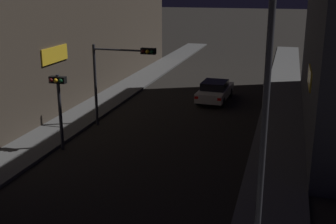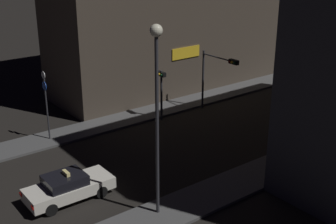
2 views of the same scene
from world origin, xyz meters
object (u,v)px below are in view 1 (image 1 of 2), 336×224
object	(u,v)px
far_car	(215,91)
traffic_light_overhead	(119,68)
traffic_light_left_kerb	(59,97)
street_lamp_near_block	(269,50)

from	to	relation	value
far_car	traffic_light_overhead	xyz separation A→B (m)	(-4.18, -6.96, 2.63)
traffic_light_overhead	traffic_light_left_kerb	distance (m)	4.29
street_lamp_near_block	traffic_light_left_kerb	bearing A→B (deg)	142.44
far_car	traffic_light_overhead	bearing A→B (deg)	-120.98
far_car	street_lamp_near_block	distance (m)	19.80
traffic_light_overhead	street_lamp_near_block	bearing A→B (deg)	-53.93
street_lamp_near_block	traffic_light_overhead	bearing A→B (deg)	126.07
far_car	street_lamp_near_block	xyz separation A→B (m)	(4.24, -18.51, 5.60)
far_car	traffic_light_left_kerb	xyz separation A→B (m)	(-5.61, -10.94, 1.93)
street_lamp_near_block	far_car	bearing A→B (deg)	102.91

